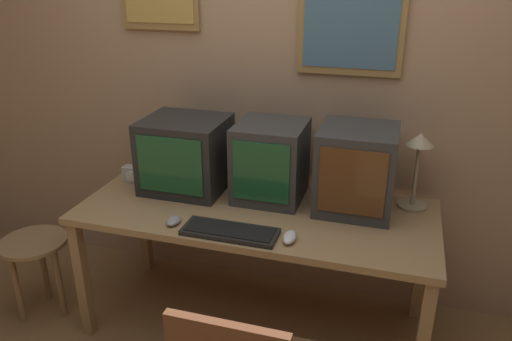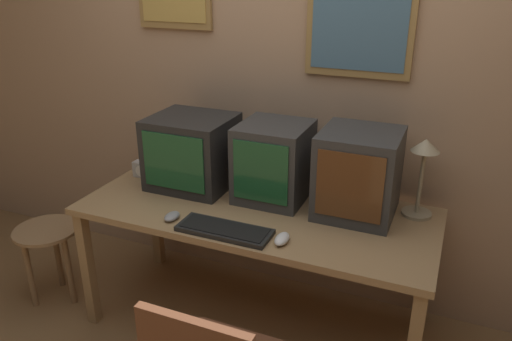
{
  "view_description": "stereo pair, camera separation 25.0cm",
  "coord_description": "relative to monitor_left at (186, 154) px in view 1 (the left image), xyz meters",
  "views": [
    {
      "loc": [
        0.67,
        -1.48,
        1.91
      ],
      "look_at": [
        0.0,
        0.73,
        0.95
      ],
      "focal_mm": 35.0,
      "sensor_mm": 36.0,
      "label": 1
    },
    {
      "loc": [
        0.9,
        -1.4,
        1.91
      ],
      "look_at": [
        0.0,
        0.73,
        0.95
      ],
      "focal_mm": 35.0,
      "sensor_mm": 36.0,
      "label": 2
    }
  ],
  "objects": [
    {
      "name": "wall_back",
      "position": [
        0.45,
        0.36,
        0.37
      ],
      "size": [
        8.0,
        0.08,
        2.6
      ],
      "color": "tan",
      "rests_on": "ground_plane"
    },
    {
      "name": "monitor_right",
      "position": [
        0.93,
        0.02,
        0.01
      ],
      "size": [
        0.38,
        0.4,
        0.43
      ],
      "color": "#333333",
      "rests_on": "desk"
    },
    {
      "name": "monitor_left",
      "position": [
        0.0,
        0.0,
        0.0
      ],
      "size": [
        0.44,
        0.4,
        0.4
      ],
      "color": "black",
      "rests_on": "desk"
    },
    {
      "name": "desk",
      "position": [
        0.45,
        -0.15,
        -0.27
      ],
      "size": [
        1.83,
        0.77,
        0.74
      ],
      "color": "#99754C",
      "rests_on": "ground_plane"
    },
    {
      "name": "keyboard_main",
      "position": [
        0.41,
        -0.43,
        -0.19
      ],
      "size": [
        0.45,
        0.17,
        0.03
      ],
      "color": "black",
      "rests_on": "desk"
    },
    {
      "name": "monitor_center",
      "position": [
        0.48,
        0.02,
        0.01
      ],
      "size": [
        0.36,
        0.38,
        0.41
      ],
      "color": "#333333",
      "rests_on": "desk"
    },
    {
      "name": "side_stool",
      "position": [
        -0.78,
        -0.4,
        -0.56
      ],
      "size": [
        0.37,
        0.37,
        0.48
      ],
      "color": "#8E6B47",
      "rests_on": "ground_plane"
    },
    {
      "name": "desk_clock",
      "position": [
        -0.33,
        -0.01,
        -0.15
      ],
      "size": [
        0.12,
        0.07,
        0.09
      ],
      "color": "#B7B2AD",
      "rests_on": "desk"
    },
    {
      "name": "desk_lamp",
      "position": [
        1.22,
        0.11,
        0.08
      ],
      "size": [
        0.15,
        0.15,
        0.4
      ],
      "color": "tan",
      "rests_on": "desk"
    },
    {
      "name": "mouse_near_keyboard",
      "position": [
        0.69,
        -0.41,
        -0.18
      ],
      "size": [
        0.06,
        0.12,
        0.04
      ],
      "color": "silver",
      "rests_on": "desk"
    },
    {
      "name": "mouse_far_corner",
      "position": [
        0.11,
        -0.42,
        -0.18
      ],
      "size": [
        0.06,
        0.1,
        0.03
      ],
      "color": "gray",
      "rests_on": "desk"
    }
  ]
}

